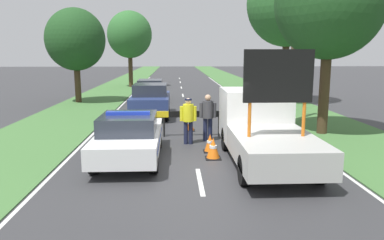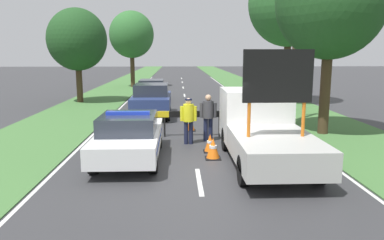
{
  "view_description": "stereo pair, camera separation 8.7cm",
  "coord_description": "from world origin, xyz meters",
  "px_view_note": "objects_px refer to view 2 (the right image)",
  "views": [
    {
      "loc": [
        -0.63,
        -10.37,
        3.24
      ],
      "look_at": [
        -0.08,
        1.48,
        1.1
      ],
      "focal_mm": 35.0,
      "sensor_mm": 36.0,
      "label": 1
    },
    {
      "loc": [
        -0.54,
        -10.37,
        3.24
      ],
      "look_at": [
        -0.08,
        1.48,
        1.1
      ],
      "focal_mm": 35.0,
      "sensor_mm": 36.0,
      "label": 2
    }
  ],
  "objects_px": {
    "police_officer": "(188,117)",
    "work_truck": "(262,127)",
    "traffic_cone_lane_edge": "(264,128)",
    "roadside_tree_mid_right": "(331,2)",
    "roadside_tree_mid_left": "(77,40)",
    "utility_pole": "(294,51)",
    "police_car": "(129,136)",
    "traffic_cone_near_police": "(210,143)",
    "traffic_cone_near_truck": "(228,124)",
    "queued_car_sedan_black": "(152,90)",
    "traffic_cone_centre_front": "(213,148)",
    "traffic_cone_behind_barrier": "(190,124)",
    "roadside_tree_near_right": "(132,35)",
    "roadside_tree_near_left": "(289,4)",
    "road_barrier": "(192,116)",
    "pedestrian_civilian": "(208,114)",
    "queued_car_hatch_blue": "(152,100)"
  },
  "relations": [
    {
      "from": "roadside_tree_near_left",
      "to": "work_truck",
      "type": "bearing_deg",
      "value": -109.07
    },
    {
      "from": "work_truck",
      "to": "queued_car_sedan_black",
      "type": "height_order",
      "value": "work_truck"
    },
    {
      "from": "police_car",
      "to": "pedestrian_civilian",
      "type": "relative_size",
      "value": 2.61
    },
    {
      "from": "traffic_cone_centre_front",
      "to": "roadside_tree_mid_left",
      "type": "xyz_separation_m",
      "value": [
        -7.51,
        13.63,
        3.73
      ]
    },
    {
      "from": "road_barrier",
      "to": "police_officer",
      "type": "distance_m",
      "value": 1.22
    },
    {
      "from": "police_car",
      "to": "traffic_cone_near_police",
      "type": "height_order",
      "value": "police_car"
    },
    {
      "from": "work_truck",
      "to": "road_barrier",
      "type": "height_order",
      "value": "work_truck"
    },
    {
      "from": "work_truck",
      "to": "traffic_cone_near_truck",
      "type": "xyz_separation_m",
      "value": [
        -0.45,
        4.33,
        -0.74
      ]
    },
    {
      "from": "work_truck",
      "to": "police_officer",
      "type": "bearing_deg",
      "value": -44.2
    },
    {
      "from": "road_barrier",
      "to": "roadside_tree_mid_left",
      "type": "xyz_separation_m",
      "value": [
        -6.98,
        10.5,
        3.23
      ]
    },
    {
      "from": "queued_car_hatch_blue",
      "to": "roadside_tree_mid_left",
      "type": "distance_m",
      "value": 8.3
    },
    {
      "from": "traffic_cone_lane_edge",
      "to": "roadside_tree_near_left",
      "type": "bearing_deg",
      "value": 69.41
    },
    {
      "from": "traffic_cone_near_truck",
      "to": "roadside_tree_near_left",
      "type": "height_order",
      "value": "roadside_tree_near_left"
    },
    {
      "from": "police_officer",
      "to": "work_truck",
      "type": "bearing_deg",
      "value": 156.75
    },
    {
      "from": "traffic_cone_lane_edge",
      "to": "queued_car_sedan_black",
      "type": "bearing_deg",
      "value": 114.94
    },
    {
      "from": "police_car",
      "to": "roadside_tree_mid_right",
      "type": "relative_size",
      "value": 0.62
    },
    {
      "from": "traffic_cone_near_truck",
      "to": "utility_pole",
      "type": "xyz_separation_m",
      "value": [
        3.27,
        1.92,
        3.02
      ]
    },
    {
      "from": "police_car",
      "to": "traffic_cone_lane_edge",
      "type": "distance_m",
      "value": 5.8
    },
    {
      "from": "traffic_cone_centre_front",
      "to": "utility_pole",
      "type": "xyz_separation_m",
      "value": [
        4.3,
        6.09,
        2.98
      ]
    },
    {
      "from": "work_truck",
      "to": "roadside_tree_near_left",
      "type": "distance_m",
      "value": 14.4
    },
    {
      "from": "queued_car_sedan_black",
      "to": "police_car",
      "type": "bearing_deg",
      "value": 91.0
    },
    {
      "from": "queued_car_hatch_blue",
      "to": "roadside_tree_mid_right",
      "type": "xyz_separation_m",
      "value": [
        7.18,
        -4.54,
        4.28
      ]
    },
    {
      "from": "traffic_cone_near_truck",
      "to": "roadside_tree_near_right",
      "type": "height_order",
      "value": "roadside_tree_near_right"
    },
    {
      "from": "traffic_cone_lane_edge",
      "to": "roadside_tree_mid_left",
      "type": "height_order",
      "value": "roadside_tree_mid_left"
    },
    {
      "from": "police_car",
      "to": "traffic_cone_near_police",
      "type": "relative_size",
      "value": 7.59
    },
    {
      "from": "queued_car_sedan_black",
      "to": "roadside_tree_near_right",
      "type": "distance_m",
      "value": 11.71
    },
    {
      "from": "police_officer",
      "to": "utility_pole",
      "type": "height_order",
      "value": "utility_pole"
    },
    {
      "from": "traffic_cone_lane_edge",
      "to": "roadside_tree_mid_right",
      "type": "relative_size",
      "value": 0.08
    },
    {
      "from": "police_officer",
      "to": "traffic_cone_near_truck",
      "type": "distance_m",
      "value": 2.91
    },
    {
      "from": "work_truck",
      "to": "police_officer",
      "type": "xyz_separation_m",
      "value": [
        -2.18,
        2.09,
        -0.04
      ]
    },
    {
      "from": "traffic_cone_near_truck",
      "to": "roadside_tree_near_left",
      "type": "bearing_deg",
      "value": 59.92
    },
    {
      "from": "traffic_cone_lane_edge",
      "to": "roadside_tree_near_right",
      "type": "xyz_separation_m",
      "value": [
        -7.66,
        21.71,
        4.59
      ]
    },
    {
      "from": "traffic_cone_centre_front",
      "to": "roadside_tree_near_right",
      "type": "distance_m",
      "value": 25.8
    },
    {
      "from": "traffic_cone_near_truck",
      "to": "queued_car_sedan_black",
      "type": "height_order",
      "value": "queued_car_sedan_black"
    },
    {
      "from": "work_truck",
      "to": "traffic_cone_lane_edge",
      "type": "distance_m",
      "value": 3.45
    },
    {
      "from": "traffic_cone_centre_front",
      "to": "roadside_tree_near_right",
      "type": "xyz_separation_m",
      "value": [
        -5.34,
        24.82,
        4.57
      ]
    },
    {
      "from": "roadside_tree_mid_right",
      "to": "roadside_tree_near_right",
      "type": "bearing_deg",
      "value": 115.26
    },
    {
      "from": "traffic_cone_near_truck",
      "to": "queued_car_sedan_black",
      "type": "bearing_deg",
      "value": 111.03
    },
    {
      "from": "road_barrier",
      "to": "roadside_tree_near_left",
      "type": "bearing_deg",
      "value": 54.05
    },
    {
      "from": "roadside_tree_mid_right",
      "to": "work_truck",
      "type": "bearing_deg",
      "value": -132.84
    },
    {
      "from": "traffic_cone_centre_front",
      "to": "queued_car_sedan_black",
      "type": "bearing_deg",
      "value": 101.25
    },
    {
      "from": "traffic_cone_behind_barrier",
      "to": "traffic_cone_near_police",
      "type": "bearing_deg",
      "value": -81.29
    },
    {
      "from": "traffic_cone_near_police",
      "to": "roadside_tree_mid_left",
      "type": "xyz_separation_m",
      "value": [
        -7.49,
        12.82,
        3.76
      ]
    },
    {
      "from": "roadside_tree_mid_left",
      "to": "utility_pole",
      "type": "relative_size",
      "value": 0.95
    },
    {
      "from": "queued_car_hatch_blue",
      "to": "police_car",
      "type": "bearing_deg",
      "value": 88.84
    },
    {
      "from": "road_barrier",
      "to": "queued_car_hatch_blue",
      "type": "xyz_separation_m",
      "value": [
        -1.88,
        4.8,
        0.03
      ]
    },
    {
      "from": "traffic_cone_behind_barrier",
      "to": "traffic_cone_lane_edge",
      "type": "xyz_separation_m",
      "value": [
        2.87,
        -1.14,
        0.02
      ]
    },
    {
      "from": "queued_car_hatch_blue",
      "to": "queued_car_sedan_black",
      "type": "height_order",
      "value": "queued_car_hatch_blue"
    },
    {
      "from": "police_car",
      "to": "queued_car_sedan_black",
      "type": "xyz_separation_m",
      "value": [
        -0.25,
        14.14,
        0.05
      ]
    },
    {
      "from": "police_car",
      "to": "traffic_cone_behind_barrier",
      "type": "distance_m",
      "value": 4.7
    }
  ]
}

